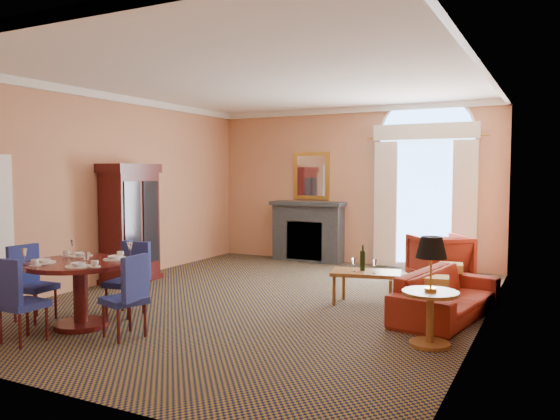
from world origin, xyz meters
The scene contains 12 objects.
ground centered at (0.00, 0.00, 0.00)m, with size 7.50×7.50×0.00m, color black.
room_envelope centered at (-0.03, 0.67, 2.51)m, with size 6.04×7.52×3.45m.
armoire centered at (-2.72, 0.18, 0.97)m, with size 0.58×1.03×2.02m.
dining_table centered at (-1.32, -2.22, 0.60)m, with size 1.28×1.28×1.01m.
dining_chair_north centered at (-1.22, -1.46, 0.54)m, with size 0.47×0.49×0.96m.
dining_chair_south centered at (-1.43, -3.03, 0.54)m, with size 0.46×0.47×0.96m.
dining_chair_east centered at (-0.47, -2.29, 0.54)m, with size 0.53×0.53×0.96m.
dining_chair_west centered at (-2.16, -2.28, 0.54)m, with size 0.47×0.45×0.96m.
sofa centered at (2.55, 0.28, 0.30)m, with size 2.04×0.80×0.60m, color maroon.
armchair centered at (2.01, 2.56, 0.41)m, with size 0.88×0.90×0.82m, color maroon.
coffee_table centered at (1.41, 0.40, 0.45)m, with size 1.06×0.74×0.85m.
side_table centered at (2.60, -1.01, 0.73)m, with size 0.60×0.60×1.17m.
Camera 1 is at (3.80, -6.91, 1.88)m, focal length 35.00 mm.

